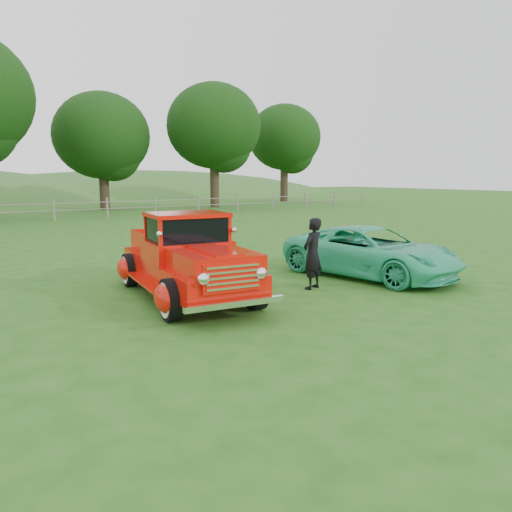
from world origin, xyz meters
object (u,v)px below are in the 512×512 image
tree_mid_east (214,126)px  red_pickup (187,260)px  tree_near_east (102,136)px  man (313,254)px  tree_far_east (284,138)px  teal_sedan (371,252)px

tree_mid_east → red_pickup: tree_mid_east is taller
tree_near_east → man: tree_near_east is taller
tree_near_east → red_pickup: tree_near_east is taller
tree_near_east → tree_far_east: bearing=3.4°
tree_far_east → red_pickup: (-23.57, -28.09, -5.06)m
tree_mid_east → teal_sedan: tree_mid_east is taller
man → tree_far_east: bearing=-146.0°
teal_sedan → tree_mid_east: bearing=59.0°
man → tree_near_east: bearing=-118.1°
red_pickup → man: red_pickup is taller
red_pickup → tree_near_east: bearing=83.1°
tree_mid_east → tree_far_east: 9.49m
tree_far_east → teal_sedan: (-18.78, -28.70, -5.23)m
tree_mid_east → man: (-11.89, -25.94, -5.38)m
tree_near_east → red_pickup: bearing=-103.6°
tree_mid_east → teal_sedan: 28.05m
tree_far_east → tree_near_east: bearing=-176.6°
tree_near_east → teal_sedan: tree_near_east is taller
tree_mid_east → man: size_ratio=5.90×
teal_sedan → man: size_ratio=2.82×
tree_far_east → teal_sedan: size_ratio=1.96×
tree_mid_east → teal_sedan: bearing=-110.8°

